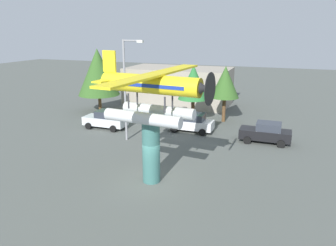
{
  "coord_description": "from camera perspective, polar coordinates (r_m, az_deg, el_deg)",
  "views": [
    {
      "loc": [
        7.45,
        -17.16,
        9.19
      ],
      "look_at": [
        0.0,
        3.0,
        3.01
      ],
      "focal_mm": 34.64,
      "sensor_mm": 36.0,
      "label": 1
    }
  ],
  "objects": [
    {
      "name": "car_far_black",
      "position": [
        28.5,
        16.86,
        -1.62
      ],
      "size": [
        4.2,
        2.02,
        1.76
      ],
      "rotation": [
        0.0,
        0.0,
        3.14
      ],
      "color": "black",
      "rests_on": "ground"
    },
    {
      "name": "car_near_silver",
      "position": [
        31.88,
        -10.9,
        0.64
      ],
      "size": [
        4.2,
        2.02,
        1.76
      ],
      "rotation": [
        0.0,
        0.0,
        3.14
      ],
      "color": "silver",
      "rests_on": "ground"
    },
    {
      "name": "tree_center_back",
      "position": [
        33.46,
        10.03,
        7.08
      ],
      "size": [
        2.88,
        2.88,
        5.75
      ],
      "color": "brown",
      "rests_on": "ground"
    },
    {
      "name": "floatplane_monument",
      "position": [
        18.97,
        -2.8,
        5.38
      ],
      "size": [
        7.01,
        10.46,
        4.0
      ],
      "rotation": [
        0.0,
        0.0,
        -0.1
      ],
      "color": "silver",
      "rests_on": "display_pedestal"
    },
    {
      "name": "ground_plane",
      "position": [
        20.84,
        -2.91,
        -10.14
      ],
      "size": [
        140.0,
        140.0,
        0.0
      ],
      "primitive_type": "plane",
      "color": "#515651"
    },
    {
      "name": "tree_west",
      "position": [
        38.0,
        -12.2,
        8.77
      ],
      "size": [
        4.71,
        4.71,
        7.24
      ],
      "color": "brown",
      "rests_on": "ground"
    },
    {
      "name": "display_pedestal",
      "position": [
        20.04,
        -2.99,
        -4.99
      ],
      "size": [
        1.1,
        1.1,
        4.01
      ],
      "primitive_type": "cylinder",
      "color": "#386B66",
      "rests_on": "ground"
    },
    {
      "name": "tree_east",
      "position": [
        32.93,
        4.49,
        7.12
      ],
      "size": [
        3.09,
        3.09,
        5.85
      ],
      "color": "brown",
      "rests_on": "ground"
    },
    {
      "name": "storefront_building",
      "position": [
        41.83,
        1.89,
        6.55
      ],
      "size": [
        12.95,
        6.93,
        4.6
      ],
      "primitive_type": "cube",
      "color": "#9E9384",
      "rests_on": "ground"
    },
    {
      "name": "car_mid_white",
      "position": [
        30.32,
        4.14,
        0.09
      ],
      "size": [
        4.2,
        2.02,
        1.76
      ],
      "rotation": [
        0.0,
        0.0,
        3.14
      ],
      "color": "white",
      "rests_on": "ground"
    },
    {
      "name": "streetlight_primary",
      "position": [
        27.19,
        -7.27,
        6.81
      ],
      "size": [
        1.84,
        0.28,
        8.49
      ],
      "color": "gray",
      "rests_on": "ground"
    }
  ]
}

